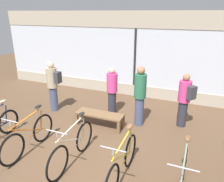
{
  "coord_description": "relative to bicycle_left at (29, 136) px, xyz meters",
  "views": [
    {
      "loc": [
        2.31,
        -3.71,
        3.15
      ],
      "look_at": [
        0.0,
        1.89,
        0.95
      ],
      "focal_mm": 35.0,
      "sensor_mm": 36.0,
      "label": 1
    }
  ],
  "objects": [
    {
      "name": "ground_plane",
      "position": [
        1.19,
        0.34,
        -0.4
      ],
      "size": [
        24.0,
        24.0,
        0.0
      ],
      "primitive_type": "plane",
      "color": "brown"
    },
    {
      "name": "shop_back_wall",
      "position": [
        1.19,
        4.51,
        1.24
      ],
      "size": [
        12.0,
        0.08,
        3.2
      ],
      "color": "#B2A893",
      "rests_on": "ground_plane"
    },
    {
      "name": "bicycle_left",
      "position": [
        0.0,
        0.0,
        0.0
      ],
      "size": [
        0.46,
        1.74,
        1.04
      ],
      "color": "black",
      "rests_on": "ground_plane"
    },
    {
      "name": "bicycle_center",
      "position": [
        1.18,
        0.02,
        0.01
      ],
      "size": [
        0.46,
        1.78,
        1.04
      ],
      "color": "black",
      "rests_on": "ground_plane"
    },
    {
      "name": "bicycle_right",
      "position": [
        2.35,
        -0.07,
        0.0
      ],
      "size": [
        0.46,
        1.75,
        1.04
      ],
      "color": "black",
      "rests_on": "ground_plane"
    },
    {
      "name": "bicycle_far_right",
      "position": [
        3.46,
        -0.07,
        -0.02
      ],
      "size": [
        0.46,
        1.75,
        1.02
      ],
      "color": "black",
      "rests_on": "ground_plane"
    },
    {
      "name": "display_bench",
      "position": [
        1.0,
        1.73,
        -0.06
      ],
      "size": [
        1.4,
        0.44,
        0.4
      ],
      "color": "brown",
      "rests_on": "ground_plane"
    },
    {
      "name": "customer_near_rack",
      "position": [
        -0.88,
        2.16,
        0.51
      ],
      "size": [
        0.48,
        0.34,
        1.68
      ],
      "color": "#424C6B",
      "rests_on": "ground_plane"
    },
    {
      "name": "customer_by_window",
      "position": [
        2.03,
        2.27,
        0.54
      ],
      "size": [
        0.44,
        0.44,
        1.76
      ],
      "color": "#424C6B",
      "rests_on": "ground_plane"
    },
    {
      "name": "customer_mid_floor",
      "position": [
        1.02,
        2.64,
        0.42
      ],
      "size": [
        0.48,
        0.48,
        1.56
      ],
      "color": "#2D2D38",
      "rests_on": "ground_plane"
    },
    {
      "name": "customer_near_bench",
      "position": [
        3.21,
        2.66,
        0.45
      ],
      "size": [
        0.56,
        0.52,
        1.57
      ],
      "color": "#2D2D38",
      "rests_on": "ground_plane"
    }
  ]
}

